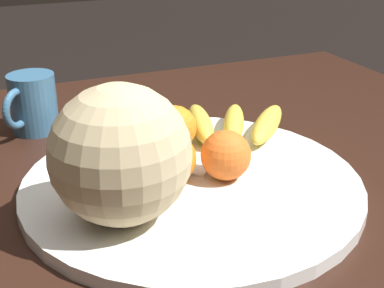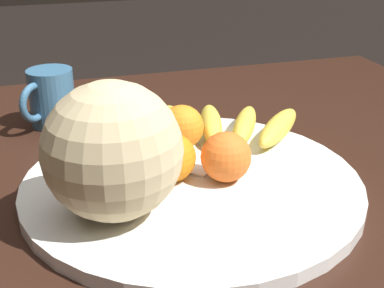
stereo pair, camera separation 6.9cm
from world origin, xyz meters
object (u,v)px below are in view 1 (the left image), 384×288
at_px(orange_mid_center, 133,153).
at_px(ceramic_mug, 32,104).
at_px(melon, 120,155).
at_px(orange_back_right, 172,158).
at_px(produce_tag, 176,167).
at_px(banana_bunch, 219,124).
at_px(orange_front_left, 94,139).
at_px(kitchen_table, 158,239).
at_px(fruit_bowl, 192,184).
at_px(orange_back_left, 226,155).
at_px(orange_front_right, 174,128).

distance_m(orange_mid_center, ceramic_mug, 0.26).
height_order(melon, ceramic_mug, melon).
relative_size(orange_back_right, ceramic_mug, 0.66).
xyz_separation_m(orange_back_right, produce_tag, (-0.02, -0.03, -0.03)).
xyz_separation_m(banana_bunch, orange_front_left, (0.20, 0.02, 0.02)).
bearing_deg(orange_mid_center, kitchen_table, -172.87).
bearing_deg(kitchen_table, orange_mid_center, 7.13).
bearing_deg(kitchen_table, orange_back_right, 98.53).
height_order(fruit_bowl, banana_bunch, banana_bunch).
distance_m(orange_mid_center, orange_back_right, 0.06).
bearing_deg(orange_mid_center, orange_back_left, 149.99).
distance_m(melon, orange_front_left, 0.17).
relative_size(melon, orange_back_right, 2.49).
relative_size(melon, orange_front_right, 2.45).
distance_m(fruit_bowl, banana_bunch, 0.16).
height_order(orange_front_right, produce_tag, orange_front_right).
bearing_deg(melon, orange_front_right, -128.46).
distance_m(kitchen_table, orange_back_right, 0.16).
relative_size(kitchen_table, orange_mid_center, 21.74).
bearing_deg(fruit_bowl, banana_bunch, -129.04).
relative_size(fruit_bowl, orange_back_left, 6.75).
bearing_deg(orange_front_right, orange_back_right, 66.83).
xyz_separation_m(banana_bunch, orange_back_right, (0.12, 0.11, 0.01)).
bearing_deg(orange_back_left, orange_front_right, -76.73).
bearing_deg(banana_bunch, orange_back_right, 154.95).
bearing_deg(fruit_bowl, ceramic_mug, -60.55).
xyz_separation_m(kitchen_table, orange_front_right, (-0.05, -0.05, 0.15)).
distance_m(fruit_bowl, produce_tag, 0.04).
bearing_deg(orange_front_right, fruit_bowl, 81.93).
xyz_separation_m(orange_back_left, ceramic_mug, (0.20, -0.31, -0.00)).
xyz_separation_m(melon, ceramic_mug, (0.05, -0.35, -0.05)).
bearing_deg(fruit_bowl, orange_front_right, -98.07).
bearing_deg(produce_tag, orange_back_left, 175.79).
height_order(orange_back_left, produce_tag, orange_back_left).
xyz_separation_m(melon, orange_back_left, (-0.15, -0.04, -0.05)).
height_order(banana_bunch, produce_tag, banana_bunch).
relative_size(kitchen_table, produce_tag, 14.91).
bearing_deg(banana_bunch, melon, 152.46).
bearing_deg(banana_bunch, orange_back_left, 179.62).
xyz_separation_m(orange_front_left, produce_tag, (-0.10, 0.07, -0.03)).
distance_m(melon, orange_front_right, 0.20).
xyz_separation_m(kitchen_table, orange_front_left, (0.07, -0.05, 0.15)).
relative_size(banana_bunch, orange_back_left, 3.40).
bearing_deg(orange_front_left, ceramic_mug, -72.50).
bearing_deg(banana_bunch, orange_front_left, 116.90).
distance_m(orange_front_left, orange_back_right, 0.12).
bearing_deg(kitchen_table, orange_back_left, 138.50).
height_order(orange_back_right, ceramic_mug, ceramic_mug).
distance_m(produce_tag, ceramic_mug, 0.30).
bearing_deg(melon, kitchen_table, -125.73).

